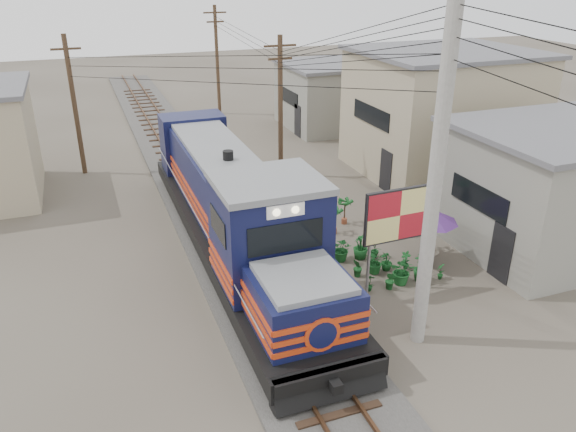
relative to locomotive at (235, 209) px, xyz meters
name	(u,v)px	position (x,y,z in m)	size (l,w,h in m)	color
ground	(299,356)	(0.00, -6.45, -1.84)	(120.00, 120.00, 0.00)	#473F35
ballast	(214,216)	(0.00, 3.55, -1.76)	(3.60, 70.00, 0.16)	#595651
track	(214,212)	(0.00, 3.55, -1.58)	(1.15, 70.00, 0.12)	#51331E
locomotive	(235,209)	(0.00, 0.00, 0.00)	(3.16, 17.24, 4.27)	black
utility_pole_main	(435,178)	(3.50, -6.95, 3.16)	(0.40, 0.40, 10.00)	#9E9B93
wooden_pole_mid	(280,105)	(4.50, 7.55, 1.84)	(1.60, 0.24, 7.00)	#4C3826
wooden_pole_far	(217,59)	(4.80, 21.55, 2.09)	(1.60, 0.24, 7.50)	#4C3826
wooden_pole_left	(74,103)	(-5.00, 11.55, 1.84)	(1.60, 0.24, 7.00)	#4C3826
power_lines	(209,40)	(-0.14, 2.04, 5.72)	(9.65, 19.00, 3.30)	black
shophouse_front	(556,188)	(11.50, -3.45, 0.52)	(7.35, 6.30, 4.70)	gray
shophouse_mid	(441,112)	(12.50, 5.55, 1.27)	(8.40, 7.35, 6.20)	tan
shophouse_back	(332,95)	(11.00, 15.55, 0.27)	(6.30, 6.30, 4.20)	gray
billboard	(399,218)	(4.09, -4.51, 0.93)	(2.42, 0.21, 3.74)	#99999E
market_umbrella	(431,216)	(6.28, -3.14, 0.07)	(2.03, 2.03, 2.18)	black
vendor	(391,217)	(6.21, -0.67, -1.01)	(0.60, 0.40, 1.66)	black
plant_nursery	(383,260)	(4.51, -3.09, -1.38)	(3.58, 3.34, 1.08)	#164F1F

